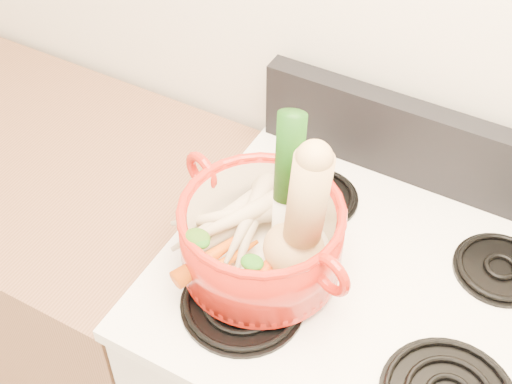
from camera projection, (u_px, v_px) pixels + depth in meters
The scene contains 22 objects.
wall_back at pixel (474, 27), 1.27m from camera, with size 3.50×0.02×2.60m, color white.
cooktop at pixel (375, 288), 1.32m from camera, with size 0.78×0.67×0.03m, color white.
control_backsplash at pixel (438, 151), 1.43m from camera, with size 0.76×0.05×0.18m, color black.
counter_left at pixel (5, 244), 2.03m from camera, with size 1.36×0.65×0.90m, color brown.
burner_front_left at pixel (243, 302), 1.27m from camera, with size 0.22×0.22×0.02m, color black.
burner_back_left at pixel (316, 196), 1.45m from camera, with size 0.17×0.17×0.02m, color black.
burner_back_right at pixel (501, 268), 1.32m from camera, with size 0.17×0.17×0.02m, color black.
dutch_oven at pixel (261, 238), 1.27m from camera, with size 0.29×0.29×0.14m, color #B21B0F.
pot_handle_left at pixel (201, 171), 1.32m from camera, with size 0.08×0.08×0.02m, color #B21B0F.
pot_handle_right at pixel (331, 275), 1.15m from camera, with size 0.08×0.08×0.02m, color #B21B0F.
squash at pixel (296, 214), 1.18m from camera, with size 0.11×0.11×0.28m, color tan, non-canonical shape.
leek at pixel (286, 188), 1.19m from camera, with size 0.05×0.05×0.31m, color white.
ginger at pixel (288, 209), 1.34m from camera, with size 0.09×0.07×0.05m, color tan.
parsnip_0 at pixel (246, 222), 1.32m from camera, with size 0.05×0.05×0.24m, color beige.
parsnip_1 at pixel (222, 218), 1.32m from camera, with size 0.05×0.05×0.22m, color beige.
parsnip_2 at pixel (252, 219), 1.30m from camera, with size 0.05×0.05×0.21m, color beige.
parsnip_3 at pixel (224, 215), 1.31m from camera, with size 0.04×0.04×0.20m, color beige.
parsnip_4 at pixel (250, 214), 1.30m from camera, with size 0.04×0.04×0.22m, color beige.
parsnip_5 at pixel (235, 218), 1.28m from camera, with size 0.04×0.04×0.23m, color beige.
carrot_0 at pixel (226, 263), 1.26m from camera, with size 0.03×0.03×0.14m, color orange.
carrot_1 at pixel (214, 256), 1.25m from camera, with size 0.04×0.04×0.17m, color #CD580A.
carrot_2 at pixel (271, 261), 1.25m from camera, with size 0.03×0.03×0.16m, color #D9430A.
Camera 1 is at (0.20, 0.60, 2.00)m, focal length 50.00 mm.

